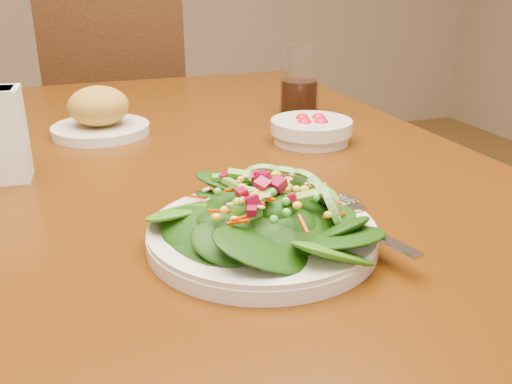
% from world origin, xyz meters
% --- Properties ---
extents(dining_table, '(0.90, 1.40, 0.75)m').
position_xyz_m(dining_table, '(0.00, 0.00, 0.65)').
color(dining_table, '#431E06').
rests_on(dining_table, ground_plane).
extents(chair_far, '(0.51, 0.51, 0.97)m').
position_xyz_m(chair_far, '(0.02, 1.10, 0.51)').
color(chair_far, '#4C2512').
rests_on(chair_far, ground_plane).
extents(salad_plate, '(0.26, 0.25, 0.07)m').
position_xyz_m(salad_plate, '(0.02, -0.30, 0.78)').
color(salad_plate, silver).
rests_on(salad_plate, dining_table).
extents(bread_plate, '(0.17, 0.17, 0.09)m').
position_xyz_m(bread_plate, '(-0.12, 0.20, 0.79)').
color(bread_plate, silver).
rests_on(bread_plate, dining_table).
extents(tomato_bowl, '(0.14, 0.14, 0.05)m').
position_xyz_m(tomato_bowl, '(0.22, 0.03, 0.77)').
color(tomato_bowl, silver).
rests_on(tomato_bowl, dining_table).
extents(drinking_glass, '(0.08, 0.08, 0.14)m').
position_xyz_m(drinking_glass, '(0.28, 0.22, 0.81)').
color(drinking_glass, silver).
rests_on(drinking_glass, dining_table).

